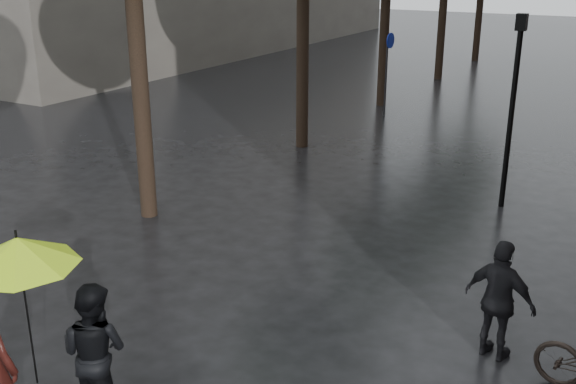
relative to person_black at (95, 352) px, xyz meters
The scene contains 5 objects.
person_black is the anchor object (origin of this frame).
lime_umbrella 1.45m from the person_black, 125.46° to the right, with size 1.20×1.20×1.76m.
pedestrian_walking 4.90m from the person_black, 43.42° to the left, with size 0.94×0.39×1.60m, color black.
lamp_post 9.43m from the person_black, 75.29° to the left, with size 0.20×0.20×3.86m.
cycle_sign 15.85m from the person_black, 100.27° to the left, with size 0.14×0.48×2.62m.
Camera 1 is at (4.47, -2.49, 4.89)m, focal length 42.00 mm.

